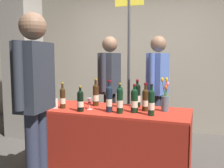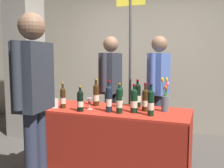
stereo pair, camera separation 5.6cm
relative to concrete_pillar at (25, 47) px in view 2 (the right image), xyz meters
name	(u,v)px [view 2 (the right image)]	position (x,y,z in m)	size (l,w,h in m)	color
ground_plane	(112,168)	(1.89, -0.76, -1.53)	(12.00, 12.00, 0.00)	#514C47
back_partition	(149,49)	(1.89, 1.17, -0.02)	(7.60, 0.12, 3.02)	#B2A893
concrete_pillar	(25,47)	(0.00, 0.00, 0.00)	(0.49, 0.49, 3.06)	gray
tasting_table	(112,127)	(1.89, -0.76, -1.01)	(1.81, 0.72, 0.74)	red
featured_wine_bottle	(109,99)	(1.92, -0.92, -0.64)	(0.07, 0.07, 0.36)	#192333
display_bottle_0	(151,102)	(2.40, -0.93, -0.65)	(0.07, 0.07, 0.33)	black
display_bottle_1	(63,97)	(1.32, -0.92, -0.66)	(0.07, 0.07, 0.32)	#38230F
display_bottle_2	(137,95)	(2.15, -0.54, -0.64)	(0.08, 0.08, 0.34)	black
display_bottle_3	(145,100)	(2.29, -0.73, -0.66)	(0.08, 0.08, 0.32)	#38230F
display_bottle_4	(134,100)	(2.19, -0.85, -0.65)	(0.08, 0.08, 0.32)	black
display_bottle_5	(119,100)	(2.05, -0.94, -0.65)	(0.07, 0.07, 0.34)	black
display_bottle_6	(80,101)	(1.60, -1.00, -0.67)	(0.07, 0.07, 0.29)	black
display_bottle_7	(96,94)	(1.63, -0.64, -0.65)	(0.08, 0.08, 0.35)	#38230F
display_bottle_8	(120,96)	(1.95, -0.62, -0.66)	(0.07, 0.07, 0.31)	black
wine_glass_near_vendor	(90,101)	(1.65, -0.87, -0.70)	(0.07, 0.07, 0.14)	silver
flower_vase	(165,100)	(2.50, -0.67, -0.66)	(0.09, 0.08, 0.39)	slate
brochure_stand	(51,103)	(1.19, -0.98, -0.73)	(0.18, 0.01, 0.12)	silver
vendor_presenter	(159,83)	(2.29, 0.07, -0.54)	(0.28, 0.54, 1.66)	#2D3347
vendor_assistant	(111,81)	(1.60, -0.03, -0.53)	(0.23, 0.62, 1.66)	black
taster_foreground_right	(34,91)	(1.47, -1.64, -0.48)	(0.25, 0.55, 1.74)	#2D3347
booth_signpost	(130,56)	(1.78, 0.36, -0.16)	(0.47, 0.04, 2.33)	#47474C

